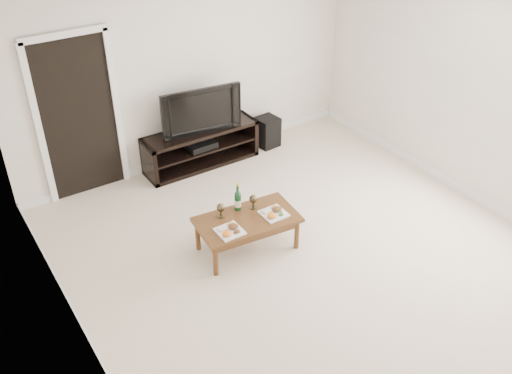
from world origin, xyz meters
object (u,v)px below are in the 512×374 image
object	(u,v)px
media_console	(201,147)
television	(199,108)
subwoofer	(267,132)
coffee_table	(247,233)

from	to	relation	value
media_console	television	distance (m)	0.60
media_console	subwoofer	bearing A→B (deg)	-2.13
television	subwoofer	world-z (taller)	television
television	coffee_table	bearing A→B (deg)	-96.23
television	coffee_table	xyz separation A→B (m)	(-0.47, -1.94, -0.66)
coffee_table	television	bearing A→B (deg)	76.36
media_console	subwoofer	size ratio (longest dim) A/B	3.63
television	coffee_table	distance (m)	2.10
media_console	television	bearing A→B (deg)	180.00
media_console	coffee_table	size ratio (longest dim) A/B	1.46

